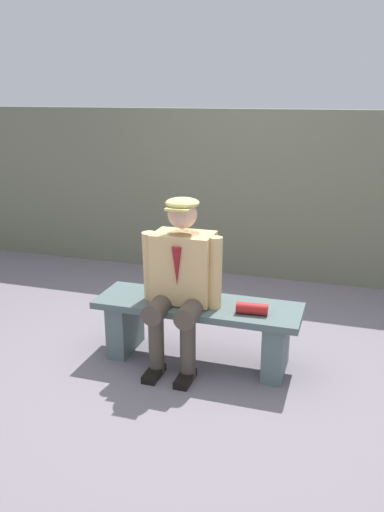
{
  "coord_description": "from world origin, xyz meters",
  "views": [
    {
      "loc": [
        -1.02,
        3.36,
        1.92
      ],
      "look_at": [
        0.04,
        0.0,
        0.81
      ],
      "focal_mm": 36.71,
      "sensor_mm": 36.0,
      "label": 1
    }
  ],
  "objects": [
    {
      "name": "rolled_magazine",
      "position": [
        -0.42,
        0.08,
        0.5
      ],
      "size": [
        0.22,
        0.1,
        0.08
      ],
      "primitive_type": "cylinder",
      "rotation": [
        0.0,
        1.57,
        0.08
      ],
      "color": "#B21E1E",
      "rests_on": "bench"
    },
    {
      "name": "seated_man",
      "position": [
        0.11,
        0.06,
        0.67
      ],
      "size": [
        0.59,
        0.59,
        1.23
      ],
      "color": "#D7B273",
      "rests_on": "ground"
    },
    {
      "name": "bench",
      "position": [
        0.0,
        0.0,
        0.31
      ],
      "size": [
        1.5,
        0.47,
        0.46
      ],
      "color": "#4E605F",
      "rests_on": "ground"
    },
    {
      "name": "stadium_wall",
      "position": [
        0.0,
        -2.09,
        0.88
      ],
      "size": [
        12.0,
        0.24,
        1.76
      ],
      "primitive_type": "cube",
      "color": "#686A54",
      "rests_on": "ground"
    },
    {
      "name": "ground_plane",
      "position": [
        0.0,
        0.0,
        0.0
      ],
      "size": [
        30.0,
        30.0,
        0.0
      ],
      "primitive_type": "plane",
      "color": "slate"
    }
  ]
}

